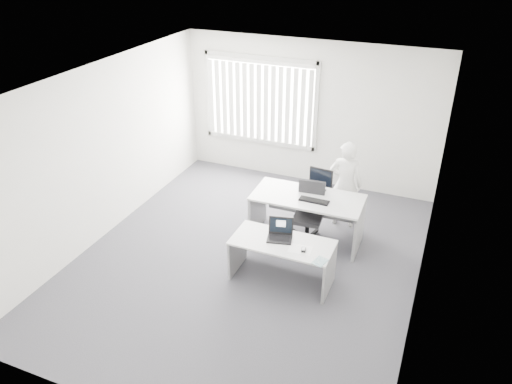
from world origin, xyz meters
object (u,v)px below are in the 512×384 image
at_px(laptop, 280,231).
at_px(monitor, 321,180).
at_px(office_chair, 308,223).
at_px(person, 345,184).
at_px(desk_far, 307,209).
at_px(desk_near, 282,252).

bearing_deg(laptop, monitor, 69.06).
bearing_deg(office_chair, person, 56.28).
relative_size(desk_far, office_chair, 1.73).
height_order(person, laptop, person).
bearing_deg(laptop, person, 61.29).
xyz_separation_m(desk_far, office_chair, (0.03, -0.02, -0.26)).
distance_m(desk_near, office_chair, 1.15).
distance_m(desk_far, office_chair, 0.26).
height_order(desk_far, laptop, laptop).
bearing_deg(desk_far, desk_near, -91.54).
relative_size(desk_far, monitor, 4.50).
relative_size(desk_near, laptop, 4.11).
bearing_deg(office_chair, desk_near, -96.49).
relative_size(person, monitor, 3.91).
bearing_deg(monitor, person, 61.46).
height_order(person, monitor, person).
height_order(office_chair, person, person).
relative_size(office_chair, person, 0.66).
bearing_deg(laptop, desk_far, 73.48).
height_order(laptop, monitor, monitor).
relative_size(office_chair, monitor, 2.59).
relative_size(desk_near, office_chair, 1.42).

